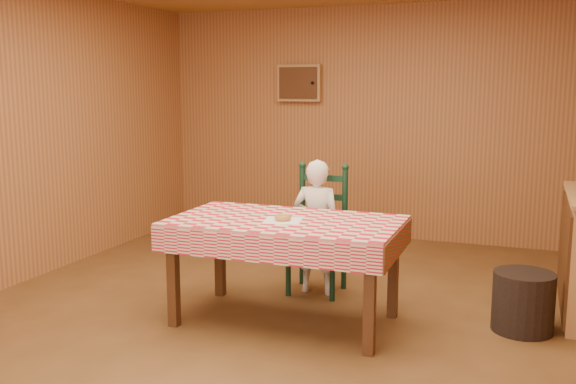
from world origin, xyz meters
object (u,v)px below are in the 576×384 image
(dining_table, at_px, (285,230))
(seated_child, at_px, (317,227))
(storage_bin, at_px, (523,302))
(ladder_chair, at_px, (319,232))

(dining_table, height_order, seated_child, seated_child)
(seated_child, bearing_deg, storage_bin, 169.45)
(ladder_chair, distance_m, storage_bin, 1.70)
(dining_table, distance_m, seated_child, 0.74)
(seated_child, xyz_separation_m, storage_bin, (1.64, -0.31, -0.35))
(seated_child, bearing_deg, dining_table, 90.00)
(dining_table, distance_m, ladder_chair, 0.81)
(dining_table, distance_m, storage_bin, 1.76)
(storage_bin, bearing_deg, seated_child, 169.45)
(storage_bin, bearing_deg, dining_table, -165.46)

